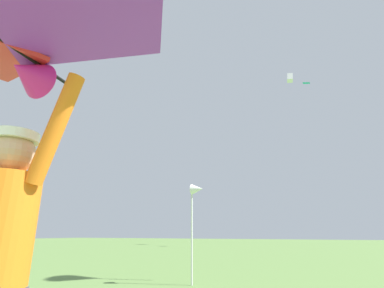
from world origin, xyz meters
The scene contains 4 objects.
held_stunt_kite centered at (-0.15, 0.29, 2.14)m, with size 1.96×1.15×0.42m.
distant_kite_teal_low_left centered at (0.69, 26.20, 14.61)m, with size 0.89×0.89×0.24m.
distant_kite_white_mid_left centered at (-0.98, 29.57, 17.26)m, with size 0.70×0.92×1.11m.
marker_flag centered at (-1.44, 5.67, 1.90)m, with size 0.30×0.24×2.19m.
Camera 1 is at (1.39, -0.62, 1.07)m, focal length 27.42 mm.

